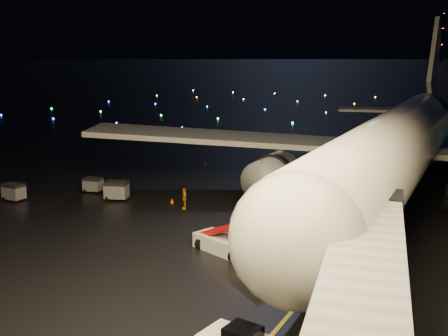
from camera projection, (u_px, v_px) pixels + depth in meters
The scene contains 13 objects.
lane_centre at pixel (357, 236), 43.64m from camera, with size 0.25×80.00×0.02m, color yellow.
airliner at pixel (403, 104), 52.22m from camera, with size 65.02×61.77×18.42m, color silver, non-canonical shape.
belt_loader at pixel (225, 229), 39.76m from camera, with size 7.18×1.96×3.48m, color silver, non-canonical shape.
crew_c at pixel (184, 198), 50.98m from camera, with size 1.12×0.47×1.92m, color orange.
safety_cone_0 at pixel (265, 215), 48.27m from camera, with size 0.41×0.41×0.46m, color #F15200.
safety_cone_1 at pixel (255, 193), 55.86m from camera, with size 0.40×0.40×0.46m, color #F15200.
safety_cone_2 at pixel (172, 201), 53.04m from camera, with size 0.39×0.39×0.44m, color #F15200.
safety_cone_3 at pixel (205, 162), 71.18m from camera, with size 0.40×0.40×0.45m, color #F15200.
radio_mast at pixel (442, 37), 702.07m from camera, with size 1.80×1.80×64.00m, color black.
taxiway_lights at pixel (402, 113), 128.38m from camera, with size 164.00×92.00×0.36m, color black, non-canonical shape.
baggage_cart_0 at pixel (117, 191), 54.03m from camera, with size 2.12×1.48×1.80m, color gray.
baggage_cart_1 at pixel (93, 185), 57.07m from camera, with size 1.76×1.23×1.50m, color gray.
baggage_cart_2 at pixel (14, 192), 53.84m from camera, with size 1.93×1.35×1.64m, color gray.
Camera 1 is at (21.60, -26.82, 14.08)m, focal length 45.00 mm.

